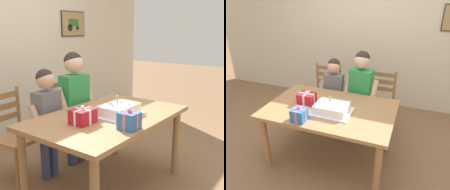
{
  "view_description": "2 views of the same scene",
  "coord_description": "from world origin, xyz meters",
  "views": [
    {
      "loc": [
        -1.97,
        -1.51,
        1.5
      ],
      "look_at": [
        0.14,
        0.05,
        0.89
      ],
      "focal_mm": 45.33,
      "sensor_mm": 36.0,
      "label": 1
    },
    {
      "loc": [
        0.88,
        -2.09,
        1.99
      ],
      "look_at": [
        0.07,
        0.08,
        0.87
      ],
      "focal_mm": 35.74,
      "sensor_mm": 36.0,
      "label": 2
    }
  ],
  "objects": [
    {
      "name": "chair_right",
      "position": [
        0.42,
        0.85,
        0.47
      ],
      "size": [
        0.43,
        0.43,
        0.92
      ],
      "color": "#996B42",
      "rests_on": "ground"
    },
    {
      "name": "child_older",
      "position": [
        0.2,
        0.61,
        0.77
      ],
      "size": [
        0.48,
        0.28,
        1.27
      ],
      "color": "#38426B",
      "rests_on": "ground"
    },
    {
      "name": "gift_box_red_large",
      "position": [
        -0.31,
        0.02,
        0.8
      ],
      "size": [
        0.2,
        0.17,
        0.16
      ],
      "color": "red",
      "rests_on": "dining_table"
    },
    {
      "name": "child_younger",
      "position": [
        -0.19,
        0.61,
        0.69
      ],
      "size": [
        0.42,
        0.25,
        1.13
      ],
      "color": "#38426B",
      "rests_on": "ground"
    },
    {
      "name": "birthday_cake",
      "position": [
        0.06,
        -0.09,
        0.78
      ],
      "size": [
        0.44,
        0.34,
        0.19
      ],
      "color": "silver",
      "rests_on": "dining_table"
    },
    {
      "name": "chair_left",
      "position": [
        -0.42,
        0.85,
        0.47
      ],
      "size": [
        0.46,
        0.46,
        0.92
      ],
      "color": "#996B42",
      "rests_on": "ground"
    },
    {
      "name": "ground_plane",
      "position": [
        0.0,
        0.0,
        0.0
      ],
      "size": [
        20.0,
        20.0,
        0.0
      ],
      "primitive_type": "plane",
      "color": "#846042"
    },
    {
      "name": "dining_table",
      "position": [
        0.0,
        0.0,
        0.64
      ],
      "size": [
        1.48,
        0.95,
        0.73
      ],
      "color": "#9E7047",
      "rests_on": "ground"
    },
    {
      "name": "gift_box_beside_cake",
      "position": [
        -0.19,
        -0.36,
        0.8
      ],
      "size": [
        0.15,
        0.15,
        0.17
      ],
      "color": "#286BB7",
      "rests_on": "dining_table"
    }
  ]
}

